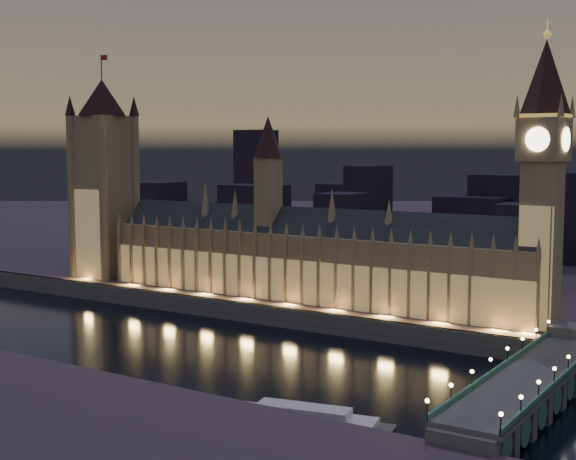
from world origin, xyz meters
The scene contains 9 objects.
ground_plane centered at (0.00, 0.00, 0.00)m, with size 2000.00×2000.00×0.00m, color black.
north_bank centered at (0.00, 520.00, 4.00)m, with size 2000.00×960.00×8.00m, color #49333C.
embankment_wall centered at (0.00, 41.00, 4.00)m, with size 2000.00×2.50×8.00m, color #454C47.
palace_of_westminster centered at (9.25, 61.75, 26.37)m, with size 202.00×22.04×78.00m.
victoria_tower centered at (-110.00, 61.92, 62.49)m, with size 31.68×31.68×110.30m.
elizabeth_tower centered at (108.00, 61.92, 68.41)m, with size 18.00×18.00×108.37m.
westminster_bridge centered at (126.00, -3.45, 5.99)m, with size 17.95×113.00×15.90m.
river_boat centered at (79.05, -51.18, 1.56)m, with size 48.60×20.94×4.50m.
city_backdrop centered at (33.73, 246.42, 30.30)m, with size 481.74×215.63×79.19m.
Camera 1 is at (187.29, -224.73, 71.40)m, focal length 50.00 mm.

